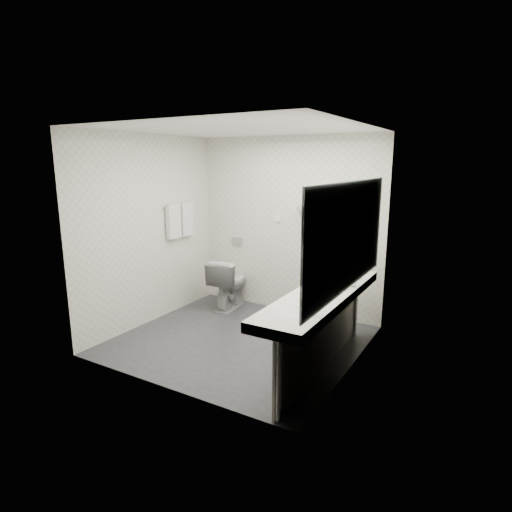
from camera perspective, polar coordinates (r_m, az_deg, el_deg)
The scene contains 31 objects.
floor at distance 5.28m, azimuth -2.27°, elevation -11.31°, with size 2.80×2.80×0.00m, color #2E2E34.
ceiling at distance 4.84m, azimuth -2.54°, elevation 16.85°, with size 2.80×2.80×0.00m, color white.
wall_back at distance 6.03m, azimuth 4.29°, elevation 4.08°, with size 2.80×2.80×0.00m, color silver.
wall_front at distance 3.90m, azimuth -12.74°, elevation -0.92°, with size 2.80×2.80×0.00m, color silver.
wall_left at distance 5.78m, azimuth -14.20°, elevation 3.35°, with size 2.60×2.60×0.00m, color silver.
wall_right at distance 4.33m, azimuth 13.40°, elevation 0.38°, with size 2.60×2.60×0.00m, color silver.
vanity_counter at distance 4.35m, azimuth 8.84°, elevation -5.51°, with size 0.55×2.20×0.10m, color white.
vanity_panel at distance 4.49m, azimuth 8.96°, elevation -10.72°, with size 0.03×2.15×0.75m, color #989390.
vanity_post_near at distance 3.62m, azimuth 3.12°, elevation -16.60°, with size 0.06×0.06×0.75m, color silver.
vanity_post_far at distance 5.40m, azimuth 13.33°, elevation -6.82°, with size 0.06×0.06×0.75m, color silver.
mirror at distance 4.11m, azimuth 12.52°, elevation 2.62°, with size 0.02×2.20×1.05m, color #B2BCC6.
basin_near at distance 3.77m, azimuth 5.19°, elevation -7.72°, with size 0.40×0.31×0.05m, color white.
basin_far at distance 4.93m, azimuth 11.65°, elevation -3.03°, with size 0.40×0.31×0.05m, color white.
faucet_near at distance 3.67m, azimuth 7.99°, elevation -6.89°, with size 0.04×0.04×0.15m, color silver.
faucet_far at distance 4.85m, azimuth 13.88°, elevation -2.30°, with size 0.04×0.04×0.15m, color silver.
soap_bottle_a at distance 4.39m, azimuth 8.95°, elevation -4.05°, with size 0.04×0.04×0.09m, color silver.
soap_bottle_b at distance 4.45m, azimuth 9.65°, elevation -3.85°, with size 0.07×0.07×0.09m, color silver.
glass_left at distance 4.53m, azimuth 11.79°, elevation -3.44°, with size 0.06×0.06×0.12m, color silver.
glass_right at distance 4.58m, azimuth 13.07°, elevation -3.35°, with size 0.06×0.06×0.12m, color silver.
toilet at distance 6.29m, azimuth -3.68°, elevation -3.67°, with size 0.43×0.75×0.76m, color white.
flush_plate at distance 6.48m, azimuth -2.58°, elevation 2.01°, with size 0.18×0.02×0.12m, color #B2B5BA.
pedal_bin at distance 5.74m, azimuth 3.91°, elevation -8.02°, with size 0.17×0.17×0.24m, color #B2B5BA.
bin_lid at distance 5.70m, azimuth 3.93°, elevation -6.81°, with size 0.17×0.17×0.01m, color #B2B5BA.
towel_rail at distance 6.11m, azimuth -10.40°, elevation 6.86°, with size 0.02×0.02×0.62m, color silver.
towel_near at distance 6.02m, azimuth -11.11°, elevation 4.64°, with size 0.07×0.24×0.48m, color white.
towel_far at distance 6.23m, azimuth -9.41°, elevation 4.97°, with size 0.07×0.24×0.48m, color white.
dryer_cradle at distance 5.87m, azimuth 6.41°, elevation 6.26°, with size 0.10×0.04×0.14m, color gray.
dryer_barrel at distance 5.80m, azimuth 6.13°, elevation 6.50°, with size 0.08×0.08×0.14m, color gray.
dryer_cord at distance 5.88m, azimuth 6.29°, elevation 3.83°, with size 0.02×0.02×0.35m, color black.
switch_plate_a at distance 6.07m, azimuth 2.98°, elevation 5.11°, with size 0.09×0.02×0.09m, color white.
switch_plate_b at distance 5.79m, azimuth 9.17°, elevation 4.60°, with size 0.09×0.02×0.09m, color white.
Camera 1 is at (2.61, -4.06, 2.15)m, focal length 29.52 mm.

